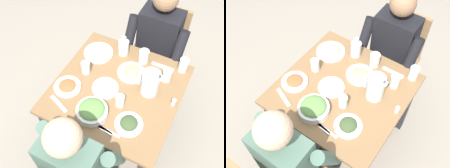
% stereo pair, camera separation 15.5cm
% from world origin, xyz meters
% --- Properties ---
extents(ground_plane, '(8.00, 8.00, 0.00)m').
position_xyz_m(ground_plane, '(0.00, 0.00, 0.00)').
color(ground_plane, gray).
extents(dining_table, '(0.86, 0.86, 0.71)m').
position_xyz_m(dining_table, '(0.00, 0.00, 0.59)').
color(dining_table, olive).
rests_on(dining_table, ground_plane).
extents(chair_near, '(0.40, 0.40, 0.88)m').
position_xyz_m(chair_near, '(-0.07, -0.73, 0.50)').
color(chair_near, '#997047').
rests_on(chair_near, ground_plane).
extents(diner_near, '(0.48, 0.53, 1.18)m').
position_xyz_m(diner_near, '(-0.07, -0.52, 0.65)').
color(diner_near, black).
rests_on(diner_near, ground_plane).
extents(diner_far, '(0.48, 0.53, 1.18)m').
position_xyz_m(diner_far, '(-0.01, 0.52, 0.65)').
color(diner_far, '#4C6B5B').
rests_on(diner_far, ground_plane).
extents(water_pitcher, '(0.16, 0.12, 0.19)m').
position_xyz_m(water_pitcher, '(-0.21, -0.07, 0.81)').
color(water_pitcher, silver).
rests_on(water_pitcher, dining_table).
extents(salad_bowl, '(0.21, 0.21, 0.09)m').
position_xyz_m(salad_bowl, '(0.05, 0.26, 0.76)').
color(salad_bowl, white).
rests_on(salad_bowl, dining_table).
extents(plate_fries, '(0.20, 0.20, 0.05)m').
position_xyz_m(plate_fries, '(-0.03, -0.16, 0.73)').
color(plate_fries, white).
rests_on(plate_fries, dining_table).
extents(plate_dolmas, '(0.18, 0.18, 0.05)m').
position_xyz_m(plate_dolmas, '(-0.19, 0.23, 0.73)').
color(plate_dolmas, white).
rests_on(plate_dolmas, dining_table).
extents(plate_yoghurt, '(0.19, 0.19, 0.04)m').
position_xyz_m(plate_yoghurt, '(0.07, 0.05, 0.73)').
color(plate_yoghurt, white).
rests_on(plate_yoghurt, dining_table).
extents(plate_beans, '(0.22, 0.22, 0.05)m').
position_xyz_m(plate_beans, '(0.28, -0.23, 0.73)').
color(plate_beans, white).
rests_on(plate_beans, dining_table).
extents(plate_rice_curry, '(0.19, 0.19, 0.04)m').
position_xyz_m(plate_rice_curry, '(0.31, 0.15, 0.73)').
color(plate_rice_curry, white).
rests_on(plate_rice_curry, dining_table).
extents(water_glass_center, '(0.07, 0.07, 0.11)m').
position_xyz_m(water_glass_center, '(-0.06, -0.31, 0.77)').
color(water_glass_center, silver).
rests_on(water_glass_center, dining_table).
extents(water_glass_by_pitcher, '(0.07, 0.07, 0.11)m').
position_xyz_m(water_glass_by_pitcher, '(-0.35, -0.36, 0.77)').
color(water_glass_by_pitcher, silver).
rests_on(water_glass_by_pitcher, dining_table).
extents(water_glass_far_right, '(0.06, 0.06, 0.09)m').
position_xyz_m(water_glass_far_right, '(0.27, -0.03, 0.76)').
color(water_glass_far_right, silver).
rests_on(water_glass_far_right, dining_table).
extents(water_glass_far_left, '(0.06, 0.06, 0.09)m').
position_xyz_m(water_glass_far_left, '(-0.08, 0.12, 0.76)').
color(water_glass_far_left, silver).
rests_on(water_glass_far_left, dining_table).
extents(water_glass_near_left, '(0.07, 0.07, 0.10)m').
position_xyz_m(water_glass_near_left, '(-0.28, -0.22, 0.76)').
color(water_glass_near_left, silver).
rests_on(water_glass_near_left, dining_table).
extents(oil_carafe, '(0.08, 0.08, 0.16)m').
position_xyz_m(oil_carafe, '(0.11, -0.32, 0.77)').
color(oil_carafe, silver).
rests_on(oil_carafe, dining_table).
extents(salt_shaker, '(0.03, 0.03, 0.05)m').
position_xyz_m(salt_shaker, '(-0.39, -0.04, 0.74)').
color(salt_shaker, white).
rests_on(salt_shaker, dining_table).
extents(fork_near, '(0.17, 0.09, 0.01)m').
position_xyz_m(fork_near, '(0.29, 0.30, 0.72)').
color(fork_near, silver).
rests_on(fork_near, dining_table).
extents(knife_near, '(0.19, 0.03, 0.01)m').
position_xyz_m(knife_near, '(-0.09, 0.33, 0.72)').
color(knife_near, silver).
rests_on(knife_near, dining_table).
extents(fork_far, '(0.17, 0.03, 0.01)m').
position_xyz_m(fork_far, '(-0.22, -0.32, 0.72)').
color(fork_far, silver).
rests_on(fork_far, dining_table).
extents(knife_far, '(0.19, 0.05, 0.01)m').
position_xyz_m(knife_far, '(-0.04, 0.32, 0.72)').
color(knife_far, silver).
rests_on(knife_far, dining_table).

